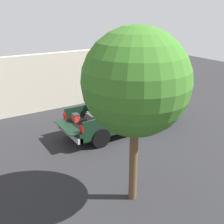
% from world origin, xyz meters
% --- Properties ---
extents(ground_plane, '(40.00, 40.00, 0.00)m').
position_xyz_m(ground_plane, '(0.00, 0.00, 0.00)').
color(ground_plane, '#262628').
extents(pickup_truck, '(6.05, 2.06, 2.23)m').
position_xyz_m(pickup_truck, '(0.38, -0.00, 0.99)').
color(pickup_truck, black).
rests_on(pickup_truck, ground_plane).
extents(building_facade, '(10.48, 0.36, 3.30)m').
position_xyz_m(building_facade, '(-0.62, 4.90, 1.65)').
color(building_facade, beige).
rests_on(building_facade, ground_plane).
extents(tree_background, '(3.02, 3.02, 5.31)m').
position_xyz_m(tree_background, '(-2.58, -4.40, 3.78)').
color(tree_background, brown).
rests_on(tree_background, ground_plane).
extents(trash_can, '(0.60, 0.60, 0.98)m').
position_xyz_m(trash_can, '(3.95, 2.90, 0.50)').
color(trash_can, '#1E592D').
rests_on(trash_can, ground_plane).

